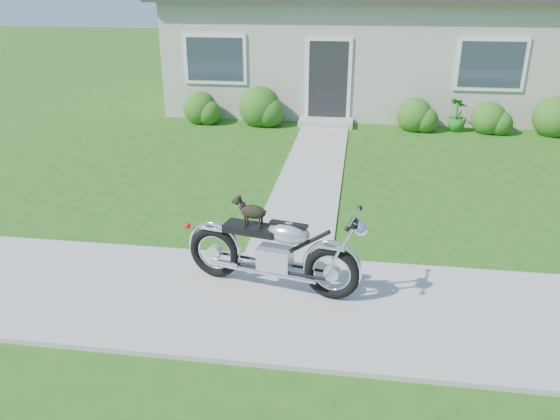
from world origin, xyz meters
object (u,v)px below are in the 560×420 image
Objects in this scene: house at (386,30)px; motorcycle_with_dog at (275,251)px; potted_plant_left at (252,110)px; potted_plant_right at (457,115)px.

house is 11.95m from motorcycle_with_dog.
potted_plant_left is at bearing -134.87° from house.
potted_plant_right is 0.38× the size of motorcycle_with_dog.
potted_plant_right reaches higher than potted_plant_left.
potted_plant_right is at bearing 0.00° from potted_plant_left.
potted_plant_left is 0.85× the size of potted_plant_right.
potted_plant_right is 8.93m from motorcycle_with_dog.
motorcycle_with_dog reaches higher than potted_plant_left.
motorcycle_with_dog is at bearing -77.14° from potted_plant_left.
house reaches higher than potted_plant_right.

